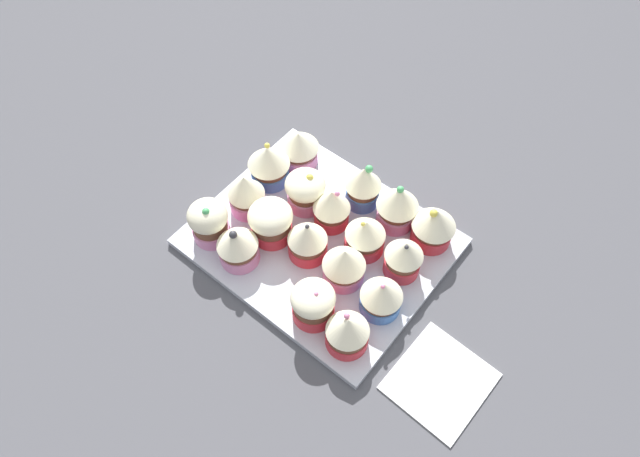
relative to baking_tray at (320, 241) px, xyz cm
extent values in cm
cube|color=#4C4C51|center=(0.00, 0.00, -2.10)|extent=(180.00, 180.00, 3.00)
cube|color=silver|center=(0.00, 0.00, 0.00)|extent=(35.90, 29.39, 1.20)
cylinder|color=#D1333D|center=(-12.91, -10.49, 1.91)|extent=(6.02, 6.02, 2.61)
cylinder|color=brown|center=(-12.91, -10.49, 3.77)|extent=(5.63, 5.63, 1.12)
cone|color=#F4EDC6|center=(-12.91, -10.49, 6.13)|extent=(6.51, 6.51, 3.60)
sphere|color=#EAD64C|center=(-12.56, -9.97, 7.75)|extent=(1.19, 1.19, 1.19)
cylinder|color=pink|center=(-6.84, -9.86, 1.89)|extent=(5.87, 5.87, 2.59)
cylinder|color=brown|center=(-6.84, -9.86, 3.98)|extent=(5.19, 5.19, 1.58)
cone|color=#F4EDC6|center=(-6.84, -9.86, 6.75)|extent=(6.35, 6.35, 3.96)
sphere|color=#4CB266|center=(-6.80, -9.90, 8.57)|extent=(1.08, 1.08, 1.08)
cylinder|color=#477AC6|center=(-0.61, -9.72, 1.94)|extent=(5.21, 5.21, 2.68)
cylinder|color=brown|center=(-0.61, -9.72, 4.04)|extent=(4.81, 4.81, 1.52)
cone|color=#F4EDC6|center=(-0.61, -9.72, 6.69)|extent=(5.64, 5.64, 3.78)
sphere|color=#4CB266|center=(-1.01, -10.25, 8.40)|extent=(1.19, 1.19, 1.19)
cylinder|color=pink|center=(12.40, -9.84, 1.74)|extent=(6.17, 6.17, 2.28)
cylinder|color=brown|center=(12.40, -9.84, 3.47)|extent=(5.48, 5.48, 1.17)
cone|color=#F4EDC6|center=(12.40, -9.84, 5.62)|extent=(6.64, 6.64, 3.13)
cylinder|color=#D1333D|center=(-12.50, -3.32, 1.88)|extent=(5.27, 5.27, 2.57)
cylinder|color=brown|center=(-12.50, -3.32, 3.96)|extent=(4.86, 4.86, 1.59)
cone|color=#F4EDC6|center=(-12.50, -3.32, 6.36)|extent=(5.55, 5.55, 3.21)
sphere|color=#333338|center=(-12.78, -2.85, 7.87)|extent=(0.60, 0.60, 0.60)
cylinder|color=#D1333D|center=(-6.01, -3.02, 1.77)|extent=(5.94, 5.94, 2.34)
cylinder|color=brown|center=(-6.01, -3.02, 3.61)|extent=(5.36, 5.36, 1.34)
cone|color=#F4EDC6|center=(-6.01, -3.02, 5.83)|extent=(5.95, 5.95, 3.09)
sphere|color=#EAD64C|center=(-5.71, -2.51, 7.28)|extent=(0.65, 0.65, 0.65)
cylinder|color=#D1333D|center=(0.73, -3.66, 1.71)|extent=(5.33, 5.33, 2.22)
cylinder|color=brown|center=(0.73, -3.66, 3.51)|extent=(4.89, 4.89, 1.39)
cone|color=#F4EDC6|center=(0.73, -3.66, 6.18)|extent=(5.69, 5.69, 3.94)
sphere|color=pink|center=(0.31, -3.96, 8.03)|extent=(0.80, 0.80, 0.80)
cylinder|color=pink|center=(5.95, -3.80, 1.84)|extent=(5.73, 5.73, 2.48)
cylinder|color=brown|center=(5.95, -3.80, 3.65)|extent=(5.13, 5.13, 1.13)
ellipsoid|color=#F4EDC6|center=(5.95, -3.80, 5.37)|extent=(6.28, 6.28, 3.83)
sphere|color=#EAD64C|center=(5.45, -4.31, 7.11)|extent=(1.14, 1.14, 1.14)
cylinder|color=#477AC6|center=(13.58, -4.00, 1.76)|extent=(6.10, 6.10, 2.33)
cylinder|color=brown|center=(13.58, -4.00, 3.67)|extent=(5.54, 5.54, 1.49)
cone|color=#F4EDC6|center=(13.58, -4.00, 6.20)|extent=(6.69, 6.69, 3.57)
sphere|color=#EAD64C|center=(14.07, -4.53, 7.85)|extent=(0.88, 0.88, 0.88)
cylinder|color=#477AC6|center=(-13.53, 3.41, 1.71)|extent=(5.80, 5.80, 2.22)
cylinder|color=brown|center=(-13.53, 3.41, 3.39)|extent=(5.28, 5.28, 1.14)
cone|color=#F4EDC6|center=(-13.53, 3.41, 5.65)|extent=(5.93, 5.93, 3.40)
sphere|color=pink|center=(-13.63, 3.76, 7.26)|extent=(0.61, 0.61, 0.61)
cylinder|color=pink|center=(-6.62, 2.81, 1.75)|extent=(6.02, 6.02, 2.30)
cylinder|color=brown|center=(-6.62, 2.81, 3.45)|extent=(5.59, 5.59, 1.10)
cone|color=#F4EDC6|center=(-6.62, 2.81, 5.83)|extent=(6.22, 6.22, 3.65)
cylinder|color=#D1333D|center=(0.05, 2.88, 1.77)|extent=(5.84, 5.84, 2.33)
cylinder|color=brown|center=(0.05, 2.88, 3.57)|extent=(5.50, 5.50, 1.27)
cone|color=#F4EDC6|center=(0.05, 2.88, 5.88)|extent=(5.85, 5.85, 3.36)
sphere|color=#333338|center=(0.28, 2.84, 7.46)|extent=(0.64, 0.64, 0.64)
cylinder|color=#D1333D|center=(6.24, 3.81, 1.78)|extent=(6.20, 6.20, 2.35)
cylinder|color=brown|center=(6.24, 3.81, 3.63)|extent=(5.86, 5.86, 1.35)
ellipsoid|color=#F4EDC6|center=(6.24, 3.81, 5.45)|extent=(6.69, 6.69, 3.82)
cylinder|color=pink|center=(12.37, 2.50, 1.94)|extent=(5.58, 5.58, 2.68)
cylinder|color=brown|center=(12.37, 2.50, 3.81)|extent=(4.96, 4.96, 1.05)
cone|color=#F4EDC6|center=(12.37, 2.50, 6.31)|extent=(5.67, 5.67, 3.96)
cylinder|color=#D1333D|center=(-13.09, 10.45, 1.72)|extent=(5.84, 5.84, 2.24)
cylinder|color=brown|center=(-13.09, 10.45, 3.54)|extent=(5.55, 5.55, 1.39)
cone|color=#F4EDC6|center=(-13.09, 10.45, 5.87)|extent=(5.86, 5.86, 3.27)
sphere|color=pink|center=(-12.53, 10.08, 7.38)|extent=(0.82, 0.82, 0.82)
cylinder|color=#D1333D|center=(-7.04, 10.16, 1.90)|extent=(5.88, 5.88, 2.59)
cylinder|color=brown|center=(-7.04, 10.16, 3.87)|extent=(5.59, 5.59, 1.35)
ellipsoid|color=#F4EDC6|center=(-7.04, 10.16, 5.56)|extent=(6.12, 6.12, 3.37)
sphere|color=pink|center=(-7.49, 10.05, 7.14)|extent=(0.67, 0.67, 0.67)
cylinder|color=pink|center=(7.15, 9.97, 1.86)|extent=(5.87, 5.87, 2.53)
cylinder|color=brown|center=(7.15, 9.97, 3.74)|extent=(5.52, 5.52, 1.23)
cone|color=#F4EDC6|center=(7.15, 9.97, 5.88)|extent=(6.05, 6.05, 3.05)
sphere|color=#333338|center=(7.26, 10.23, 7.23)|extent=(1.17, 1.17, 1.17)
cylinder|color=pink|center=(13.15, 9.68, 1.77)|extent=(5.64, 5.64, 2.34)
cylinder|color=brown|center=(13.15, 9.68, 3.70)|extent=(5.16, 5.16, 1.52)
ellipsoid|color=#F4EDC6|center=(13.15, 9.68, 5.77)|extent=(5.99, 5.99, 4.36)
sphere|color=#4CB266|center=(12.63, 10.05, 7.79)|extent=(1.10, 1.10, 1.10)
cube|color=white|center=(-25.91, 6.76, -0.30)|extent=(12.05, 12.78, 0.60)
camera|label=1|loc=(-29.20, 36.08, 74.33)|focal=32.31mm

